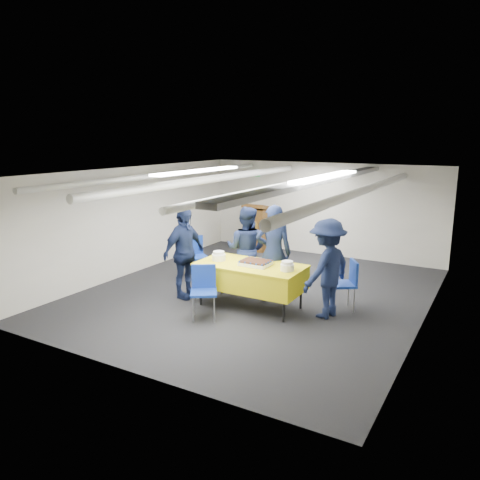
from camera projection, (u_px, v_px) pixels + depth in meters
name	position (u px, v px, depth m)	size (l,w,h in m)	color
ground	(256.00, 293.00, 8.93)	(7.00, 7.00, 0.00)	black
room_shell	(272.00, 197.00, 8.83)	(6.00, 7.00, 2.30)	beige
serving_table	(250.00, 276.00, 8.10)	(1.85, 0.95, 0.77)	black
sheet_cake	(256.00, 263.00, 7.99)	(0.51, 0.39, 0.09)	white
plate_stack_left	(219.00, 256.00, 8.29)	(0.24, 0.24, 0.16)	white
plate_stack_right	(287.00, 266.00, 7.65)	(0.23, 0.23, 0.16)	white
podium	(257.00, 227.00, 12.15)	(0.62, 0.53, 1.25)	brown
chair_near	(204.00, 286.00, 7.64)	(0.58, 0.58, 0.87)	gray
chair_right	(347.00, 280.00, 7.99)	(0.58, 0.58, 0.87)	gray
chair_left	(196.00, 252.00, 9.86)	(0.58, 0.58, 0.87)	gray
sailor_a	(273.00, 253.00, 8.39)	(0.64, 0.42, 1.76)	black
sailor_b	(246.00, 249.00, 8.93)	(0.80, 0.62, 1.64)	black
sailor_c	(184.00, 253.00, 8.54)	(0.99, 0.41, 1.69)	black
sailor_d	(327.00, 268.00, 7.61)	(1.06, 0.61, 1.64)	black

